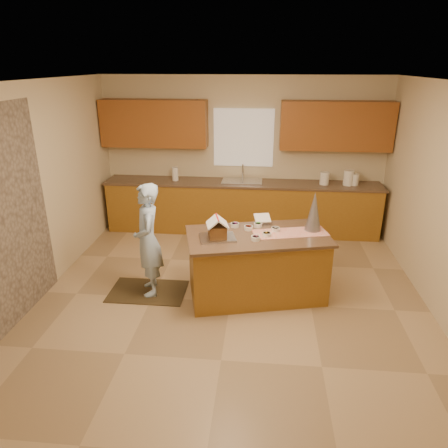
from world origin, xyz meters
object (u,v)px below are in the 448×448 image
at_px(island_base, 257,267).
at_px(gingerbread_house, 217,229).
at_px(boy, 148,240).
at_px(tinsel_tree, 314,211).

distance_m(island_base, gingerbread_house, 0.77).
bearing_deg(boy, tinsel_tree, 79.42).
bearing_deg(island_base, tinsel_tree, 3.67).
bearing_deg(boy, gingerbread_house, 65.27).
bearing_deg(gingerbread_house, island_base, 19.00).
xyz_separation_m(tinsel_tree, gingerbread_house, (-1.19, -0.39, -0.14)).
height_order(island_base, tinsel_tree, tinsel_tree).
xyz_separation_m(island_base, boy, (-1.40, -0.07, 0.35)).
relative_size(boy, gingerbread_house, 4.72).
bearing_deg(gingerbread_house, tinsel_tree, 18.11).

